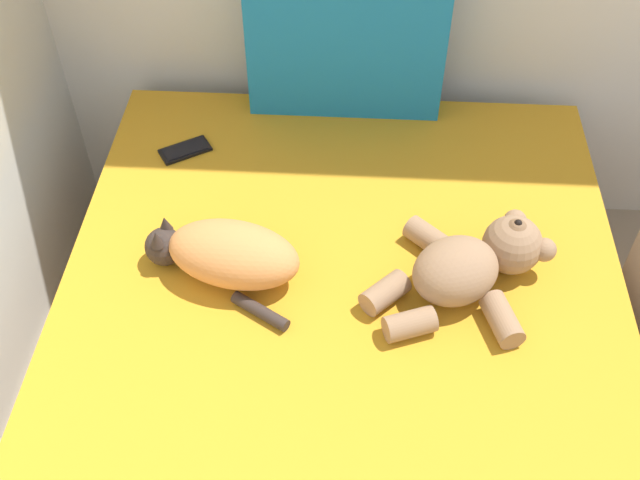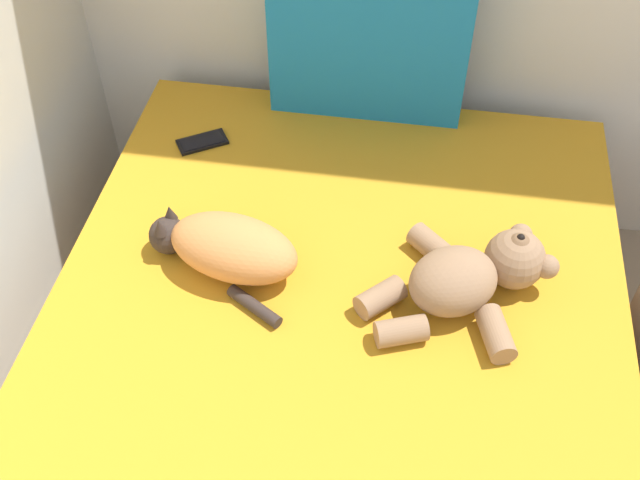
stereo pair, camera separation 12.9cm
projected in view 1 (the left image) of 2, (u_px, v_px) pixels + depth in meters
bed at (337, 408)px, 2.02m from camera, size 1.50×2.02×0.55m
patterned_cushion at (346, 39)px, 2.26m from camera, size 0.59×0.12×0.49m
cat at (226, 254)px, 1.92m from camera, size 0.42×0.31×0.15m
teddy_bear at (472, 265)px, 1.89m from camera, size 0.49×0.40×0.16m
cell_phone at (185, 150)px, 2.29m from camera, size 0.16×0.14×0.01m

